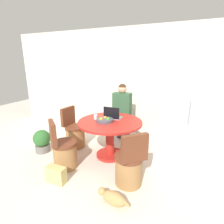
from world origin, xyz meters
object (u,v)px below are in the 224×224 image
refrigerator (179,112)px  chair_near_left_corner (64,152)px  chair_left_side (74,134)px  cat (113,198)px  chair_near_right_corner (129,167)px  person_seated (123,110)px  handbag (56,175)px  potted_plant (42,141)px  laptop (113,116)px  fruit_bowl (105,120)px  dining_table (110,131)px

refrigerator → chair_near_left_corner: refrigerator is taller
chair_left_side → cat: (1.40, -1.20, -0.20)m
chair_left_side → chair_near_right_corner: bearing=-111.1°
chair_near_right_corner → person_seated: bearing=-109.1°
handbag → chair_left_side: bearing=111.0°
chair_near_left_corner → chair_left_side: 0.81m
chair_left_side → potted_plant: 0.67m
person_seated → laptop: person_seated is taller
chair_near_right_corner → fruit_bowl: bearing=-83.4°
potted_plant → refrigerator: bearing=28.1°
cat → chair_near_right_corner: bearing=-91.5°
chair_left_side → cat: size_ratio=1.88×
chair_near_left_corner → chair_near_right_corner: same height
dining_table → chair_near_left_corner: 0.92m
fruit_bowl → handbag: 1.22m
laptop → cat: (0.53, -1.29, -0.68)m
person_seated → potted_plant: (-1.32, -1.20, -0.48)m
refrigerator → cat: size_ratio=3.38×
chair_left_side → cat: 1.86m
handbag → chair_near_left_corner: bearing=110.3°
laptop → chair_near_left_corner: bearing=55.5°
person_seated → handbag: person_seated is taller
laptop → chair_near_right_corner: bearing=126.3°
chair_near_left_corner → person_seated: person_seated is taller
chair_near_left_corner → handbag: (0.14, -0.39, -0.16)m
potted_plant → chair_near_left_corner: bearing=-20.6°
chair_near_left_corner → person_seated: bearing=-68.7°
refrigerator → chair_left_side: (-2.05, -0.89, -0.49)m
chair_near_left_corner → chair_near_right_corner: size_ratio=1.00×
laptop → potted_plant: laptop is taller
dining_table → potted_plant: size_ratio=2.59×
person_seated → handbag: 2.01m
chair_left_side → laptop: 1.00m
chair_near_right_corner → fruit_bowl: (-0.67, 0.58, 0.47)m
chair_near_right_corner → person_seated: person_seated is taller
chair_left_side → fruit_bowl: size_ratio=2.80×
handbag → refrigerator: bearing=51.4°
chair_near_left_corner → chair_near_right_corner: (1.18, 0.01, 0.00)m
person_seated → laptop: (0.02, -0.66, 0.05)m
chair_left_side → cat: bearing=-125.0°
fruit_bowl → dining_table: bearing=45.3°
chair_near_left_corner → handbag: size_ratio=2.90×
person_seated → refrigerator: bearing=-172.8°
chair_left_side → person_seated: size_ratio=0.65×
fruit_bowl → cat: size_ratio=0.67×
chair_left_side → potted_plant: (-0.48, -0.46, -0.05)m
chair_near_right_corner → fruit_bowl: chair_near_right_corner is taller
refrigerator → dining_table: refrigerator is taller
person_seated → chair_left_side: bearing=41.3°
refrigerator → handbag: (-1.62, -2.03, -0.65)m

